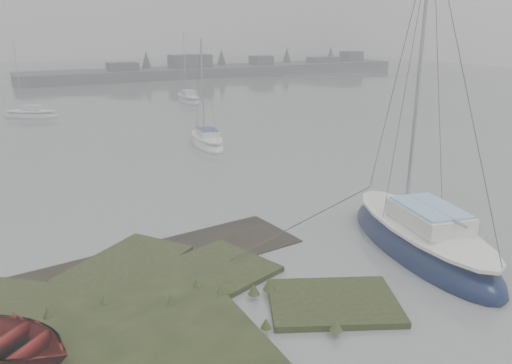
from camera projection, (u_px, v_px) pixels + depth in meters
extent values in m
plane|color=slate|center=(95.00, 124.00, 39.23)|extent=(160.00, 160.00, 0.00)
cube|color=#4C4F51|center=(224.00, 71.00, 77.67)|extent=(60.00, 8.00, 1.60)
cube|color=#424247|center=(123.00, 71.00, 69.37)|extent=(4.00, 3.00, 2.20)
cube|color=#424247|center=(190.00, 65.00, 73.76)|extent=(6.00, 3.00, 3.00)
cube|color=#424247|center=(261.00, 64.00, 79.25)|extent=(3.00, 3.00, 2.50)
cube|color=#424247|center=(323.00, 63.00, 84.74)|extent=(5.00, 3.00, 2.00)
cube|color=#424247|center=(351.00, 59.00, 87.32)|extent=(3.00, 3.00, 2.80)
cone|color=#384238|center=(146.00, 63.00, 72.62)|extent=(2.00, 2.00, 3.50)
cone|color=#384238|center=(222.00, 60.00, 78.03)|extent=(2.00, 2.00, 3.50)
cone|color=#384238|center=(287.00, 58.00, 83.44)|extent=(2.00, 2.00, 3.50)
cone|color=#384238|center=(331.00, 56.00, 87.50)|extent=(2.00, 2.00, 3.50)
ellipsoid|color=#0B1536|center=(420.00, 246.00, 17.20)|extent=(4.19, 8.24, 1.91)
ellipsoid|color=silver|center=(422.00, 225.00, 16.97)|extent=(3.47, 7.14, 0.54)
cube|color=silver|center=(429.00, 216.00, 16.52)|extent=(2.22, 2.99, 0.56)
cube|color=#89BAE1|center=(430.00, 207.00, 16.42)|extent=(2.06, 2.75, 0.09)
cylinder|color=#939399|center=(419.00, 77.00, 16.43)|extent=(0.12, 0.12, 8.99)
cylinder|color=#939399|center=(434.00, 209.00, 16.22)|extent=(0.76, 3.10, 0.10)
ellipsoid|color=white|center=(207.00, 144.00, 32.16)|extent=(2.27, 5.29, 1.24)
ellipsoid|color=white|center=(207.00, 137.00, 32.01)|extent=(1.86, 4.59, 0.35)
cube|color=white|center=(208.00, 132.00, 31.72)|extent=(1.29, 1.87, 0.37)
cube|color=navy|center=(208.00, 129.00, 31.66)|extent=(1.20, 1.72, 0.06)
cylinder|color=#939399|center=(202.00, 85.00, 31.64)|extent=(0.08, 0.08, 5.86)
cylinder|color=#939399|center=(208.00, 130.00, 31.53)|extent=(0.30, 2.04, 0.07)
ellipsoid|color=#B6BBC1|center=(31.00, 117.00, 41.87)|extent=(4.84, 3.81, 1.15)
ellipsoid|color=silver|center=(30.00, 111.00, 41.74)|extent=(4.16, 3.22, 0.32)
cube|color=silver|center=(32.00, 108.00, 41.64)|extent=(1.91, 1.71, 0.34)
cube|color=#B4B8C0|center=(31.00, 106.00, 41.58)|extent=(1.76, 1.59, 0.05)
cylinder|color=#939399|center=(18.00, 75.00, 40.89)|extent=(0.07, 0.07, 5.40)
cylinder|color=#939399|center=(33.00, 106.00, 41.57)|extent=(1.64, 1.05, 0.06)
ellipsoid|color=#9FA3A8|center=(188.00, 101.00, 50.47)|extent=(2.06, 5.49, 1.31)
ellipsoid|color=silver|center=(188.00, 96.00, 50.31)|extent=(1.66, 4.78, 0.37)
cube|color=silver|center=(189.00, 93.00, 50.02)|extent=(1.25, 1.91, 0.39)
cube|color=#ABAEB7|center=(189.00, 91.00, 49.95)|extent=(1.17, 1.75, 0.06)
cylinder|color=#939399|center=(185.00, 61.00, 49.90)|extent=(0.09, 0.09, 6.18)
cylinder|color=#939399|center=(189.00, 91.00, 49.82)|extent=(0.18, 2.16, 0.07)
imported|color=#610F0D|center=(10.00, 341.00, 11.31)|extent=(3.94, 4.06, 0.69)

